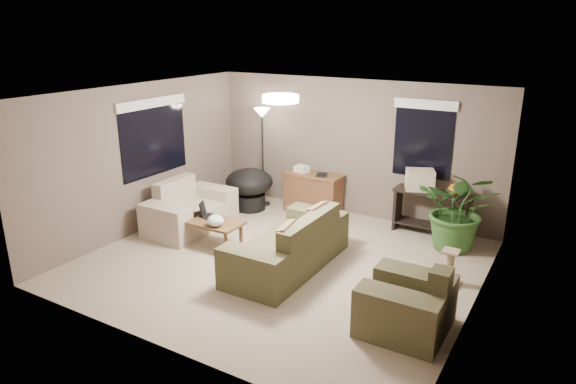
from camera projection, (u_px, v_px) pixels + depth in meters
The scene contains 20 objects.
room_shell at pixel (281, 182), 7.33m from camera, with size 5.50×5.50×5.50m.
main_sofa at pixel (290, 249), 7.45m from camera, with size 0.95×2.20×0.85m.
throw_pillows at pixel (306, 229), 7.22m from camera, with size 0.30×1.37×0.47m.
loveseat at pixel (189, 212), 8.92m from camera, with size 0.90×1.60×0.85m.
armchair at pixel (407, 306), 5.92m from camera, with size 0.95×1.00×0.85m.
coffee_table at pixel (212, 224), 8.19m from camera, with size 1.00×0.55×0.42m.
laptop at pixel (207, 214), 8.32m from camera, with size 0.43×0.31×0.24m.
plastic_bag at pixel (216, 221), 7.93m from camera, with size 0.26×0.24×0.18m, color white.
desk at pixel (313, 193), 9.69m from camera, with size 1.10×0.50×0.75m.
desk_papers at pixel (306, 170), 9.62m from camera, with size 0.72×0.31×0.12m.
console_table at pixel (432, 209), 8.63m from camera, with size 1.30×0.40×0.75m.
pumpkin at pixel (456, 189), 8.33m from camera, with size 0.24×0.24×0.20m, color orange.
cardboard_box at pixel (420, 180), 8.60m from camera, with size 0.46×0.34×0.34m, color beige.
papasan_chair at pixel (249, 186), 9.80m from camera, with size 1.11×1.11×0.80m.
floor_lamp at pixel (262, 125), 9.71m from camera, with size 0.32×0.32×1.91m.
ceiling_fixture at pixel (281, 99), 6.96m from camera, with size 0.50×0.50×0.10m, color white.
houseplant at pixel (459, 218), 8.00m from camera, with size 1.20×1.33×1.04m, color #2D5923.
cat_scratching_post at pixel (449, 270), 6.99m from camera, with size 0.32×0.32×0.50m.
window_left at pixel (153, 124), 8.73m from camera, with size 0.05×1.56×1.33m.
window_back at pixel (424, 126), 8.56m from camera, with size 1.06×0.05×1.33m.
Camera 1 is at (3.65, -5.98, 3.38)m, focal length 32.00 mm.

